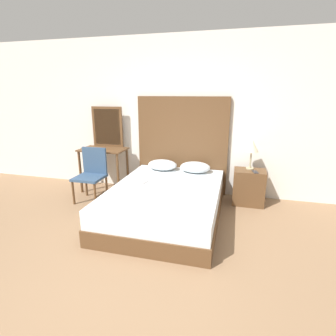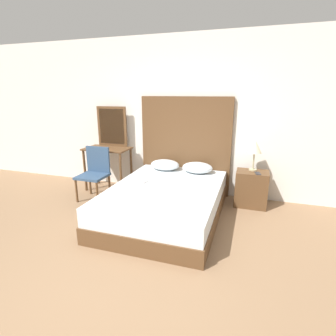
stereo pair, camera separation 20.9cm
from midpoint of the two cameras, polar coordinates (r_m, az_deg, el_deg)
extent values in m
plane|color=#8C6B4C|center=(2.78, -13.72, -23.91)|extent=(16.00, 16.00, 0.00)
cube|color=white|center=(4.68, 1.04, 11.02)|extent=(10.00, 0.06, 2.70)
cube|color=brown|center=(3.90, -1.96, -9.02)|extent=(1.53, 2.11, 0.22)
cube|color=silver|center=(3.80, -1.99, -5.84)|extent=(1.49, 2.07, 0.24)
cube|color=brown|center=(4.66, 1.77, 4.81)|extent=(1.60, 0.05, 1.71)
ellipsoid|color=silver|center=(4.56, -2.54, 0.67)|extent=(0.51, 0.38, 0.17)
ellipsoid|color=silver|center=(4.42, 4.60, 0.17)|extent=(0.51, 0.38, 0.17)
cube|color=#B7B7BC|center=(3.94, -6.82, -3.15)|extent=(0.09, 0.16, 0.01)
cube|color=brown|center=(4.43, 15.85, -4.02)|extent=(0.49, 0.37, 0.57)
cylinder|color=tan|center=(4.41, 16.10, -0.08)|extent=(0.13, 0.13, 0.02)
cylinder|color=tan|center=(4.38, 16.25, 1.72)|extent=(0.02, 0.02, 0.27)
cone|color=beige|center=(4.33, 16.49, 4.71)|extent=(0.22, 0.22, 0.20)
cube|color=#232328|center=(4.26, 17.14, -0.81)|extent=(0.10, 0.16, 0.01)
cube|color=brown|center=(4.90, -15.16, 3.92)|extent=(0.82, 0.50, 0.02)
cylinder|color=brown|center=(5.01, -19.66, -0.86)|extent=(0.04, 0.04, 0.77)
cylinder|color=brown|center=(4.65, -12.10, -1.57)|extent=(0.04, 0.04, 0.77)
cylinder|color=brown|center=(5.35, -17.20, 0.39)|extent=(0.04, 0.04, 0.77)
cylinder|color=brown|center=(5.00, -9.99, -0.18)|extent=(0.04, 0.04, 0.77)
cube|color=brown|center=(5.03, -14.22, 8.67)|extent=(0.59, 0.03, 0.73)
cube|color=#B2BCC6|center=(5.02, -14.27, 8.66)|extent=(0.50, 0.01, 0.64)
cube|color=#334C6B|center=(4.55, -18.00, -2.00)|extent=(0.46, 0.45, 0.04)
cube|color=#334C6B|center=(4.65, -16.93, 1.60)|extent=(0.43, 0.04, 0.45)
cylinder|color=brown|center=(4.58, -21.16, -5.08)|extent=(0.04, 0.04, 0.39)
cylinder|color=brown|center=(4.36, -16.90, -5.70)|extent=(0.04, 0.04, 0.39)
cylinder|color=brown|center=(4.87, -18.55, -3.55)|extent=(0.04, 0.04, 0.39)
cylinder|color=brown|center=(4.67, -14.46, -4.04)|extent=(0.04, 0.04, 0.39)
camera|label=1|loc=(0.10, -91.58, -0.46)|focal=28.00mm
camera|label=2|loc=(0.10, 88.42, 0.46)|focal=28.00mm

